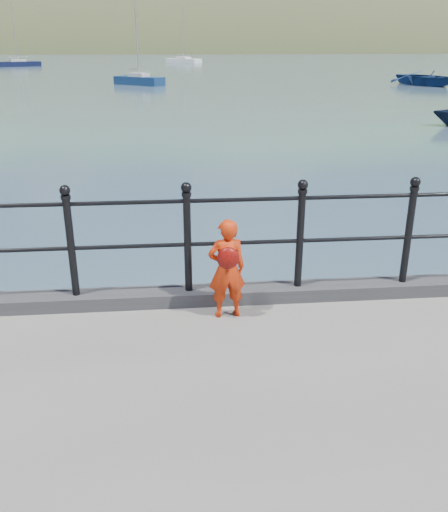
{
  "coord_description": "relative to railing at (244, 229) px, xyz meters",
  "views": [
    {
      "loc": [
        -0.72,
        -5.49,
        3.68
      ],
      "look_at": [
        -0.22,
        -0.2,
        1.55
      ],
      "focal_mm": 38.0,
      "sensor_mm": 36.0,
      "label": 1
    }
  ],
  "objects": [
    {
      "name": "ground",
      "position": [
        -0.0,
        0.15,
        -1.82
      ],
      "size": [
        600.0,
        600.0,
        0.0
      ],
      "primitive_type": "plane",
      "color": "#2D4251",
      "rests_on": "ground"
    },
    {
      "name": "kerb",
      "position": [
        -0.0,
        -0.0,
        -0.75
      ],
      "size": [
        60.0,
        0.3,
        0.15
      ],
      "primitive_type": "cube",
      "color": "#28282B",
      "rests_on": "quay"
    },
    {
      "name": "railing",
      "position": [
        0.0,
        0.0,
        0.0
      ],
      "size": [
        18.11,
        0.11,
        1.2
      ],
      "color": "black",
      "rests_on": "kerb"
    },
    {
      "name": "far_shore",
      "position": [
        38.34,
        239.56,
        -24.39
      ],
      "size": [
        830.0,
        200.0,
        156.0
      ],
      "color": "#333A21",
      "rests_on": "ground"
    },
    {
      "name": "child",
      "position": [
        -0.22,
        -0.35,
        -0.29
      ],
      "size": [
        0.41,
        0.33,
        1.05
      ],
      "rotation": [
        0.0,
        0.0,
        3.26
      ],
      "color": "red",
      "rests_on": "quay"
    },
    {
      "name": "launch_blue",
      "position": [
        21.24,
        41.73,
        -1.2
      ],
      "size": [
        5.95,
        7.05,
        1.24
      ],
      "primitive_type": "imported",
      "rotation": [
        0.0,
        0.0,
        0.32
      ],
      "color": "navy",
      "rests_on": "ground"
    },
    {
      "name": "sailboat_port",
      "position": [
        -3.41,
        44.45,
        -1.48
      ],
      "size": [
        4.57,
        4.09,
        6.97
      ],
      "rotation": [
        0.0,
        0.0,
        -0.68
      ],
      "color": "navy",
      "rests_on": "ground"
    },
    {
      "name": "sailboat_left",
      "position": [
        -22.8,
        81.28,
        -1.49
      ],
      "size": [
        6.39,
        4.26,
        8.73
      ],
      "rotation": [
        0.0,
        0.0,
        0.42
      ],
      "color": "black",
      "rests_on": "ground"
    },
    {
      "name": "sailboat_deep",
      "position": [
        1.61,
        92.27,
        -1.48
      ],
      "size": [
        6.15,
        5.86,
        9.62
      ],
      "rotation": [
        0.0,
        0.0,
        -0.74
      ],
      "color": "white",
      "rests_on": "ground"
    }
  ]
}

